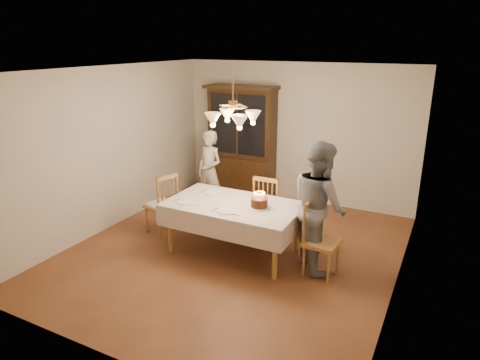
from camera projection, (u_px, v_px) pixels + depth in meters
The scene contains 14 objects.
ground at pixel (234, 251), 6.30m from camera, with size 5.00×5.00×0.00m, color #5D311A.
room_shell at pixel (233, 147), 5.81m from camera, with size 5.00×5.00×5.00m.
dining_table at pixel (234, 208), 6.09m from camera, with size 1.90×1.10×0.76m.
china_hutch at pixel (242, 144), 8.32m from camera, with size 1.38×0.54×2.16m.
chair_far_side at pixel (269, 208), 6.72m from camera, with size 0.45×0.43×1.00m.
chair_left_end at pixel (162, 206), 6.80m from camera, with size 0.53×0.54×1.00m.
chair_right_end at pixel (321, 243), 5.58m from camera, with size 0.45×0.47×1.00m.
elderly_woman at pixel (210, 171), 7.64m from camera, with size 0.53×0.35×1.47m, color beige.
adult_in_grey at pixel (319, 206), 5.66m from camera, with size 0.85×0.66×1.75m, color slate.
birthday_cake at pixel (259, 203), 5.89m from camera, with size 0.30×0.30×0.22m.
place_setting_near_left at pixel (186, 202), 6.09m from camera, with size 0.38×0.23×0.02m.
place_setting_near_right at pixel (227, 211), 5.76m from camera, with size 0.39×0.25×0.02m.
place_setting_far_left at pixel (214, 193), 6.47m from camera, with size 0.40×0.25×0.02m.
chandelier at pixel (233, 118), 5.68m from camera, with size 0.62×0.62×0.73m.
Camera 1 is at (2.66, -4.99, 2.96)m, focal length 32.00 mm.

